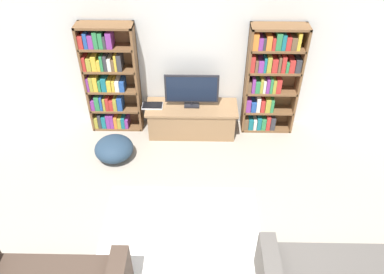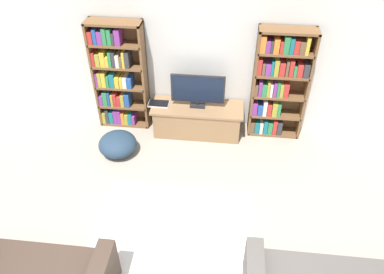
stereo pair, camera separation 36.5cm
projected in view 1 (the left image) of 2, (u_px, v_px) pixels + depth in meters
name	position (u px, v px, depth m)	size (l,w,h in m)	color
wall_back	(194.00, 52.00, 5.78)	(8.80, 0.06, 2.60)	silver
bookshelf_left	(109.00, 80.00, 5.91)	(0.84, 0.30, 1.82)	brown
bookshelf_right	(270.00, 79.00, 5.85)	(0.84, 0.30, 1.82)	brown
tv_stand	(192.00, 119.00, 6.17)	(1.48, 0.55, 0.51)	#8E6B47
television	(192.00, 90.00, 5.85)	(0.85, 0.16, 0.56)	black
laptop	(152.00, 106.00, 6.01)	(0.33, 0.20, 0.03)	silver
area_rug	(181.00, 229.00, 4.75)	(2.01, 1.43, 0.02)	white
beanbag_ottoman	(114.00, 149.00, 5.72)	(0.59, 0.59, 0.34)	#23384C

